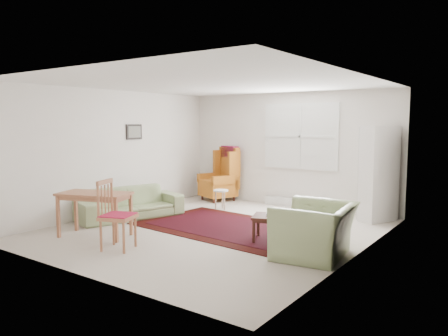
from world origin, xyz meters
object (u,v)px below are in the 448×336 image
Objects in this scene: wingback_chair at (218,173)px; cabinet at (379,174)px; armchair at (315,225)px; desk_chair at (118,215)px; stool at (221,200)px; desk at (95,215)px; sofa at (130,197)px; coffee_table at (269,228)px.

cabinet is (3.74, 0.00, 0.25)m from wingback_chair.
cabinet is (0.06, 2.74, 0.45)m from armchair.
armchair is at bearing -81.99° from desk_chair.
cabinet is (3.04, 0.85, 0.68)m from stool.
stool is (0.70, -0.85, -0.43)m from wingback_chair.
stool is 3.00m from desk.
wingback_chair is 1.27× the size of desk_chair.
armchair is 0.88× the size of wingback_chair.
sofa is 2.12m from desk_chair.
sofa is at bearing -74.06° from wingback_chair.
desk is (-2.45, -1.40, 0.16)m from coffee_table.
armchair is at bearing -66.62° from cabinet.
coffee_table is at bearing -116.81° from armchair.
stool is (-2.98, 1.90, -0.23)m from armchair.
stool is (-2.08, 1.57, 0.01)m from coffee_table.
armchair is (3.93, -0.19, 0.04)m from sofa.
wingback_chair is 2.57× the size of coffee_table.
stool is at bearing 82.86° from desk.
desk_chair is at bearing -133.32° from coffee_table.
desk_chair is at bearing -17.16° from desk.
cabinet is at bearing 68.26° from coffee_table.
stool is 0.37× the size of desk.
desk_chair is (0.50, -3.24, 0.30)m from stool.
coffee_table is 2.83m from desk.
stool is 3.23m from cabinet.
sofa is 4.76m from cabinet.
armchair reaches higher than coffee_table.
desk is (0.33, -3.82, -0.28)m from wingback_chair.
armchair is 2.83m from desk_chair.
cabinet is at bearing -52.39° from desk_chair.
armchair is at bearing -75.38° from sofa.
desk is at bearing -150.18° from coffee_table.
stool is at bearing -11.79° from desk_chair.
sofa is 1.97× the size of desk_chair.
wingback_chair reaches higher than coffee_table.
sofa is at bearing 114.53° from desk.
desk is (-3.35, -1.08, -0.08)m from armchair.
wingback_chair is 0.72× the size of cabinet.
sofa is 1.78× the size of armchair.
sofa is 1.13× the size of cabinet.
coffee_table is at bearing -87.08° from cabinet.
wingback_chair is at bearing -155.34° from cabinet.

